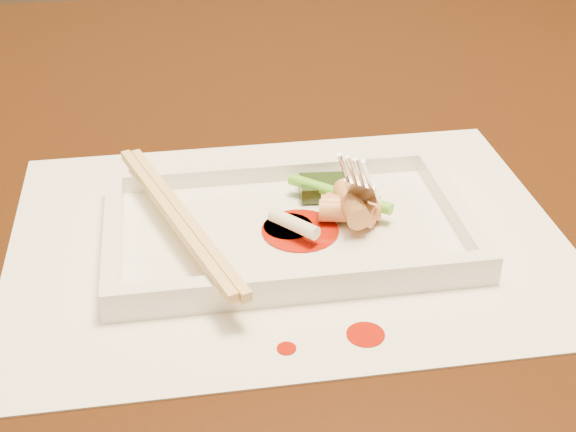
{
  "coord_description": "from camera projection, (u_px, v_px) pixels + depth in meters",
  "views": [
    {
      "loc": [
        -0.02,
        -0.64,
        1.07
      ],
      "look_at": [
        0.06,
        -0.16,
        0.77
      ],
      "focal_mm": 50.0,
      "sensor_mm": 36.0,
      "label": 1
    }
  ],
  "objects": [
    {
      "name": "plate_rim_near",
      "position": [
        306.0,
        280.0,
        0.51
      ],
      "size": [
        0.26,
        0.01,
        0.01
      ],
      "primitive_type": "cube",
      "color": "white",
      "rests_on": "plate_base"
    },
    {
      "name": "veg_piece",
      "position": [
        325.0,
        188.0,
        0.61
      ],
      "size": [
        0.04,
        0.03,
        0.01
      ],
      "primitive_type": "cube",
      "rotation": [
        0.0,
        0.0,
        -0.09
      ],
      "color": "black",
      "rests_on": "plate_base"
    },
    {
      "name": "sauce_blob_1",
      "position": [
        288.0,
        227.0,
        0.58
      ],
      "size": [
        0.04,
        0.04,
        0.0
      ],
      "primitive_type": "cylinder",
      "color": "#A21304",
      "rests_on": "plate_base"
    },
    {
      "name": "rice_cake_0",
      "position": [
        351.0,
        208.0,
        0.58
      ],
      "size": [
        0.05,
        0.03,
        0.02
      ],
      "primitive_type": "cylinder",
      "rotation": [
        1.57,
        0.0,
        1.37
      ],
      "color": "#E5AE6B",
      "rests_on": "plate_base"
    },
    {
      "name": "rice_cake_1",
      "position": [
        347.0,
        211.0,
        0.58
      ],
      "size": [
        0.04,
        0.02,
        0.02
      ],
      "primitive_type": "cylinder",
      "rotation": [
        1.57,
        0.0,
        1.36
      ],
      "color": "#E5AE6B",
      "rests_on": "plate_base"
    },
    {
      "name": "chopstick_a",
      "position": [
        172.0,
        217.0,
        0.56
      ],
      "size": [
        0.07,
        0.2,
        0.01
      ],
      "primitive_type": "cube",
      "rotation": [
        0.0,
        0.0,
        0.32
      ],
      "color": "#E3BB71",
      "rests_on": "plate_rim_near"
    },
    {
      "name": "fork",
      "position": [
        382.0,
        118.0,
        0.56
      ],
      "size": [
        0.09,
        0.1,
        0.14
      ],
      "primitive_type": null,
      "color": "silver",
      "rests_on": "plate_base"
    },
    {
      "name": "plate_rim_right",
      "position": [
        453.0,
        205.0,
        0.59
      ],
      "size": [
        0.01,
        0.14,
        0.01
      ],
      "primitive_type": "cube",
      "color": "white",
      "rests_on": "plate_base"
    },
    {
      "name": "table",
      "position": [
        199.0,
        241.0,
        0.76
      ],
      "size": [
        1.4,
        0.9,
        0.75
      ],
      "color": "black",
      "rests_on": "ground"
    },
    {
      "name": "plate_base",
      "position": [
        288.0,
        232.0,
        0.58
      ],
      "size": [
        0.26,
        0.16,
        0.01
      ],
      "primitive_type": "cube",
      "color": "white",
      "rests_on": "placemat"
    },
    {
      "name": "plate_rim_far",
      "position": [
        273.0,
        170.0,
        0.64
      ],
      "size": [
        0.26,
        0.01,
        0.01
      ],
      "primitive_type": "cube",
      "color": "white",
      "rests_on": "plate_base"
    },
    {
      "name": "sauce_blob_0",
      "position": [
        300.0,
        230.0,
        0.58
      ],
      "size": [
        0.06,
        0.06,
        0.0
      ],
      "primitive_type": "cylinder",
      "color": "#A21304",
      "rests_on": "plate_base"
    },
    {
      "name": "rice_cake_3",
      "position": [
        349.0,
        210.0,
        0.58
      ],
      "size": [
        0.04,
        0.04,
        0.02
      ],
      "primitive_type": "cylinder",
      "rotation": [
        1.57,
        0.0,
        0.9
      ],
      "color": "#E5AE6B",
      "rests_on": "plate_base"
    },
    {
      "name": "scallion_green",
      "position": [
        340.0,
        194.0,
        0.6
      ],
      "size": [
        0.07,
        0.06,
        0.01
      ],
      "primitive_type": "cylinder",
      "rotation": [
        1.57,
        0.0,
        0.86
      ],
      "color": "#4BAE1C",
      "rests_on": "plate_base"
    },
    {
      "name": "plate_rim_left",
      "position": [
        113.0,
        234.0,
        0.56
      ],
      "size": [
        0.01,
        0.14,
        0.01
      ],
      "primitive_type": "cube",
      "color": "white",
      "rests_on": "plate_base"
    },
    {
      "name": "scallion_white",
      "position": [
        294.0,
        224.0,
        0.56
      ],
      "size": [
        0.03,
        0.04,
        0.01
      ],
      "primitive_type": "cylinder",
      "rotation": [
        1.57,
        0.0,
        0.72
      ],
      "color": "#EAEACC",
      "rests_on": "plate_base"
    },
    {
      "name": "sauce_splatter_a",
      "position": [
        366.0,
        334.0,
        0.49
      ],
      "size": [
        0.02,
        0.02,
        0.0
      ],
      "primitive_type": "cylinder",
      "color": "#A21304",
      "rests_on": "placemat"
    },
    {
      "name": "sauce_splatter_b",
      "position": [
        286.0,
        348.0,
        0.48
      ],
      "size": [
        0.01,
        0.01,
        0.0
      ],
      "primitive_type": "cylinder",
      "color": "#A21304",
      "rests_on": "placemat"
    },
    {
      "name": "chopstick_b",
      "position": [
        184.0,
        216.0,
        0.56
      ],
      "size": [
        0.07,
        0.2,
        0.01
      ],
      "primitive_type": "cube",
      "rotation": [
        0.0,
        0.0,
        0.32
      ],
      "color": "#E3BB71",
      "rests_on": "plate_rim_near"
    },
    {
      "name": "rice_cake_2",
      "position": [
        351.0,
        204.0,
        0.58
      ],
      "size": [
        0.02,
        0.05,
        0.02
      ],
      "primitive_type": "cylinder",
      "rotation": [
        1.57,
        0.0,
        0.01
      ],
      "color": "#E5AE6B",
      "rests_on": "plate_base"
    },
    {
      "name": "placemat",
      "position": [
        288.0,
        238.0,
        0.58
      ],
      "size": [
        0.4,
        0.3,
        0.0
      ],
      "primitive_type": "cube",
      "color": "white",
      "rests_on": "table"
    }
  ]
}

